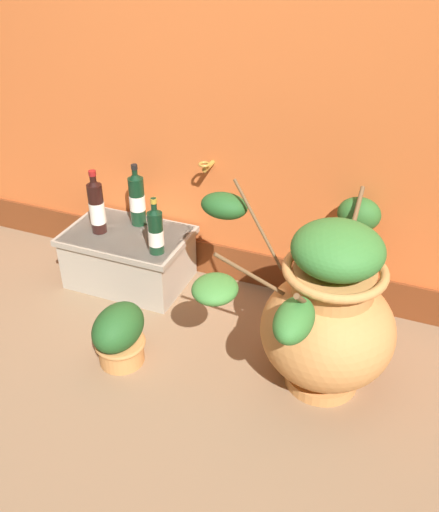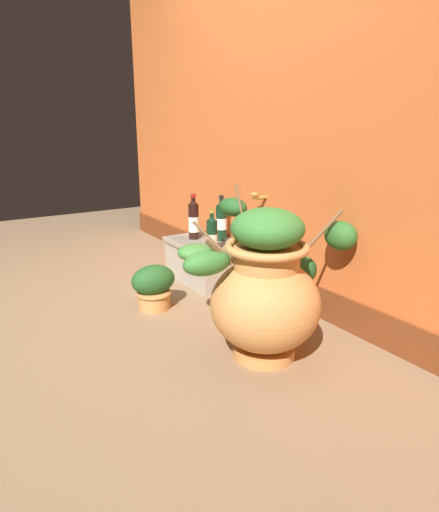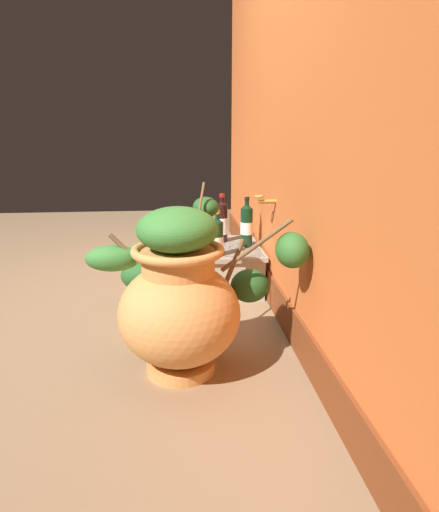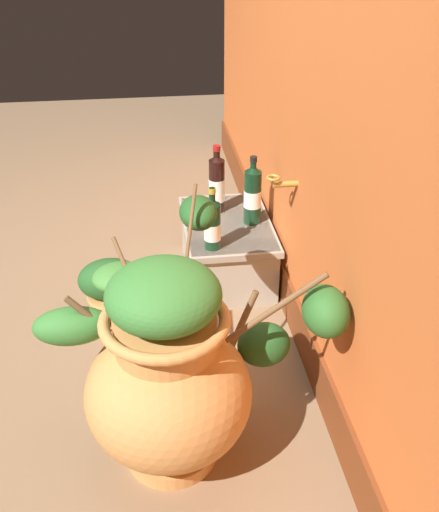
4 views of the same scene
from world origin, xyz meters
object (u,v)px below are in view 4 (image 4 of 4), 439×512
(terracotta_urn, at_px, (171,370))
(wine_bottle_right, at_px, (253,194))
(wine_bottle_left, at_px, (212,223))
(potted_shrub, at_px, (111,287))
(wine_bottle_middle, at_px, (217,183))

(terracotta_urn, xyz_separation_m, wine_bottle_right, (-1.08, 0.45, 0.08))
(wine_bottle_left, xyz_separation_m, potted_shrub, (0.04, -0.45, -0.26))
(wine_bottle_middle, height_order, wine_bottle_right, wine_bottle_middle)
(potted_shrub, bearing_deg, wine_bottle_left, 95.52)
(wine_bottle_middle, relative_size, wine_bottle_right, 1.01)
(terracotta_urn, height_order, potted_shrub, terracotta_urn)
(wine_bottle_left, bearing_deg, terracotta_urn, -15.24)
(wine_bottle_right, xyz_separation_m, potted_shrub, (0.26, -0.67, -0.29))
(terracotta_urn, relative_size, potted_shrub, 3.43)
(wine_bottle_middle, distance_m, potted_shrub, 0.72)
(terracotta_urn, xyz_separation_m, wine_bottle_left, (-0.86, 0.23, 0.05))
(terracotta_urn, distance_m, wine_bottle_right, 1.17)
(wine_bottle_left, distance_m, potted_shrub, 0.52)
(wine_bottle_middle, distance_m, wine_bottle_right, 0.21)
(wine_bottle_left, relative_size, potted_shrub, 1.02)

